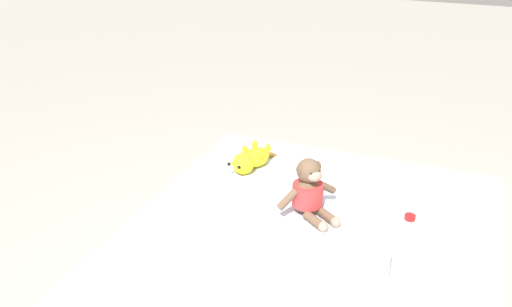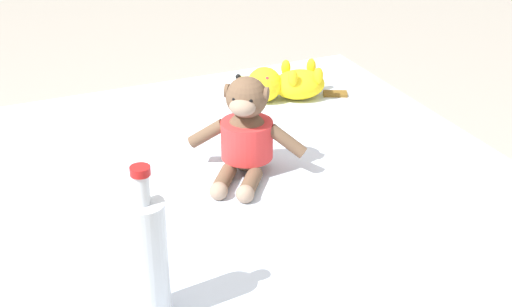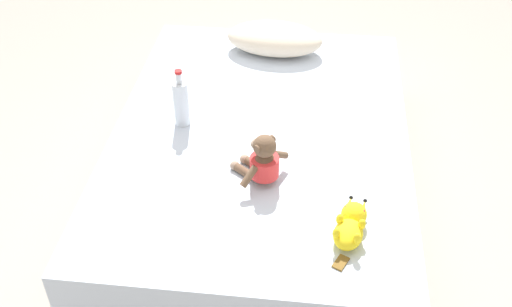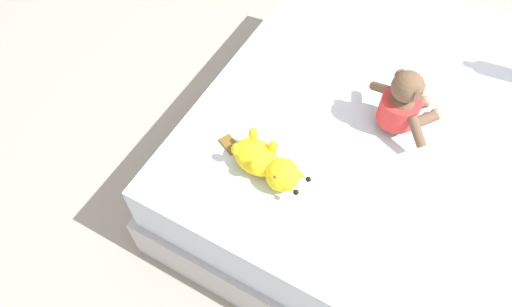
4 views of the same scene
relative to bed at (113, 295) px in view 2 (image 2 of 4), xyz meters
The scene contains 4 objects.
bed is the anchor object (origin of this frame).
plush_monkey 0.48m from the bed, 82.60° to the right, with size 0.25×0.26×0.24m.
plush_yellow_creature 0.80m from the bed, 56.87° to the right, with size 0.15×0.33×0.10m.
glass_bottle 0.50m from the bed, behind, with size 0.07×0.07×0.29m.
Camera 2 is at (-1.39, 0.26, 1.27)m, focal length 52.72 mm.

